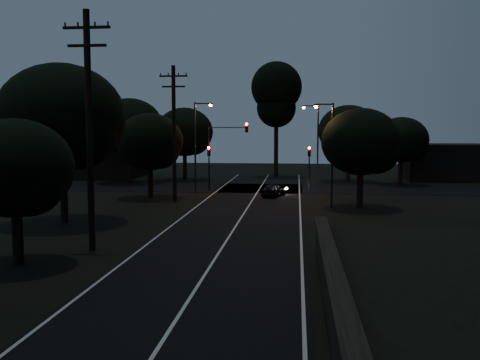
{
  "coord_description": "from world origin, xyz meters",
  "views": [
    {
      "loc": [
        3.5,
        -8.72,
        5.62
      ],
      "look_at": [
        0.0,
        24.0,
        2.5
      ],
      "focal_mm": 40.0,
      "sensor_mm": 36.0,
      "label": 1
    }
  ],
  "objects_px": {
    "utility_pole_far": "(174,131)",
    "car": "(274,190)",
    "utility_pole_mid": "(89,127)",
    "streetlight_c": "(330,147)",
    "tall_pine": "(276,94)",
    "signal_mast": "(227,143)",
    "signal_right": "(309,160)",
    "streetlight_b": "(316,140)",
    "signal_left": "(209,160)",
    "streetlight_a": "(197,141)"
  },
  "relations": [
    {
      "from": "utility_pole_far",
      "to": "car",
      "type": "distance_m",
      "value": 9.81
    },
    {
      "from": "utility_pole_mid",
      "to": "streetlight_c",
      "type": "bearing_deg",
      "value": 51.74
    },
    {
      "from": "tall_pine",
      "to": "signal_mast",
      "type": "height_order",
      "value": "tall_pine"
    },
    {
      "from": "signal_right",
      "to": "streetlight_b",
      "type": "height_order",
      "value": "streetlight_b"
    },
    {
      "from": "utility_pole_far",
      "to": "car",
      "type": "height_order",
      "value": "utility_pole_far"
    },
    {
      "from": "streetlight_c",
      "to": "streetlight_b",
      "type": "bearing_deg",
      "value": 92.14
    },
    {
      "from": "utility_pole_mid",
      "to": "signal_left",
      "type": "xyz_separation_m",
      "value": [
        1.4,
        24.99,
        -2.9
      ]
    },
    {
      "from": "utility_pole_far",
      "to": "streetlight_c",
      "type": "height_order",
      "value": "utility_pole_far"
    },
    {
      "from": "tall_pine",
      "to": "car",
      "type": "height_order",
      "value": "tall_pine"
    },
    {
      "from": "signal_mast",
      "to": "utility_pole_far",
      "type": "bearing_deg",
      "value": -111.11
    },
    {
      "from": "streetlight_c",
      "to": "utility_pole_far",
      "type": "bearing_deg",
      "value": 170.4
    },
    {
      "from": "streetlight_b",
      "to": "signal_mast",
      "type": "bearing_deg",
      "value": -154.01
    },
    {
      "from": "signal_mast",
      "to": "streetlight_c",
      "type": "xyz_separation_m",
      "value": [
        8.74,
        -9.99,
        0.01
      ]
    },
    {
      "from": "tall_pine",
      "to": "signal_mast",
      "type": "bearing_deg",
      "value": -104.62
    },
    {
      "from": "utility_pole_mid",
      "to": "streetlight_c",
      "type": "height_order",
      "value": "utility_pole_mid"
    },
    {
      "from": "signal_left",
      "to": "streetlight_c",
      "type": "relative_size",
      "value": 0.55
    },
    {
      "from": "utility_pole_mid",
      "to": "streetlight_a",
      "type": "height_order",
      "value": "utility_pole_mid"
    },
    {
      "from": "tall_pine",
      "to": "streetlight_b",
      "type": "relative_size",
      "value": 1.7
    },
    {
      "from": "streetlight_a",
      "to": "car",
      "type": "height_order",
      "value": "streetlight_a"
    },
    {
      "from": "streetlight_b",
      "to": "car",
      "type": "bearing_deg",
      "value": -114.48
    },
    {
      "from": "signal_mast",
      "to": "car",
      "type": "xyz_separation_m",
      "value": [
        4.49,
        -4.18,
        -3.79
      ]
    },
    {
      "from": "tall_pine",
      "to": "signal_right",
      "type": "distance_m",
      "value": 16.93
    },
    {
      "from": "tall_pine",
      "to": "utility_pole_far",
      "type": "bearing_deg",
      "value": -106.93
    },
    {
      "from": "utility_pole_mid",
      "to": "signal_left",
      "type": "distance_m",
      "value": 25.19
    },
    {
      "from": "signal_mast",
      "to": "car",
      "type": "height_order",
      "value": "signal_mast"
    },
    {
      "from": "signal_right",
      "to": "streetlight_c",
      "type": "distance_m",
      "value": 10.18
    },
    {
      "from": "signal_left",
      "to": "signal_mast",
      "type": "bearing_deg",
      "value": 0.13
    },
    {
      "from": "signal_left",
      "to": "signal_right",
      "type": "height_order",
      "value": "same"
    },
    {
      "from": "signal_mast",
      "to": "streetlight_a",
      "type": "height_order",
      "value": "streetlight_a"
    },
    {
      "from": "signal_left",
      "to": "streetlight_a",
      "type": "relative_size",
      "value": 0.51
    },
    {
      "from": "tall_pine",
      "to": "car",
      "type": "distance_m",
      "value": 21.3
    },
    {
      "from": "signal_right",
      "to": "car",
      "type": "height_order",
      "value": "signal_right"
    },
    {
      "from": "streetlight_b",
      "to": "tall_pine",
      "type": "bearing_deg",
      "value": 111.38
    },
    {
      "from": "utility_pole_far",
      "to": "streetlight_a",
      "type": "bearing_deg",
      "value": 83.41
    },
    {
      "from": "signal_mast",
      "to": "streetlight_c",
      "type": "bearing_deg",
      "value": -48.81
    },
    {
      "from": "utility_pole_mid",
      "to": "streetlight_a",
      "type": "distance_m",
      "value": 23.04
    },
    {
      "from": "tall_pine",
      "to": "signal_right",
      "type": "bearing_deg",
      "value": -76.51
    },
    {
      "from": "utility_pole_mid",
      "to": "utility_pole_far",
      "type": "xyz_separation_m",
      "value": [
        0.0,
        17.0,
        -0.25
      ]
    },
    {
      "from": "signal_left",
      "to": "streetlight_a",
      "type": "bearing_deg",
      "value": -109.59
    },
    {
      "from": "streetlight_b",
      "to": "car",
      "type": "relative_size",
      "value": 2.47
    },
    {
      "from": "utility_pole_far",
      "to": "signal_mast",
      "type": "xyz_separation_m",
      "value": [
        3.09,
        7.99,
        -1.15
      ]
    },
    {
      "from": "utility_pole_mid",
      "to": "utility_pole_far",
      "type": "distance_m",
      "value": 17.0
    },
    {
      "from": "tall_pine",
      "to": "streetlight_b",
      "type": "bearing_deg",
      "value": -68.62
    },
    {
      "from": "streetlight_a",
      "to": "streetlight_b",
      "type": "distance_m",
      "value": 12.19
    },
    {
      "from": "utility_pole_mid",
      "to": "signal_right",
      "type": "distance_m",
      "value": 27.3
    },
    {
      "from": "signal_right",
      "to": "car",
      "type": "distance_m",
      "value": 5.64
    },
    {
      "from": "utility_pole_far",
      "to": "signal_right",
      "type": "distance_m",
      "value": 13.53
    },
    {
      "from": "signal_right",
      "to": "utility_pole_mid",
      "type": "bearing_deg",
      "value": -112.99
    },
    {
      "from": "utility_pole_mid",
      "to": "streetlight_b",
      "type": "xyz_separation_m",
      "value": [
        11.31,
        29.0,
        -1.1
      ]
    },
    {
      "from": "tall_pine",
      "to": "signal_mast",
      "type": "relative_size",
      "value": 2.17
    }
  ]
}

